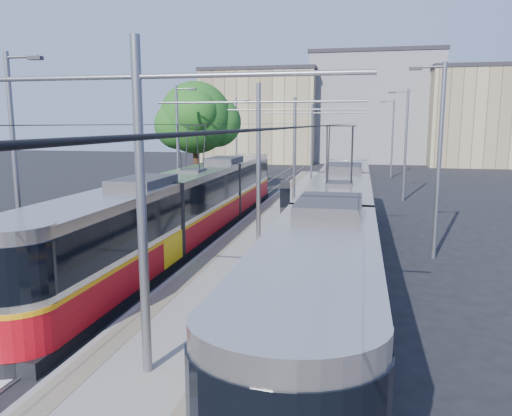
# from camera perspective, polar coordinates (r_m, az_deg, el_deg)

# --- Properties ---
(ground) EXTENTS (160.00, 160.00, 0.00)m
(ground) POSITION_cam_1_polar(r_m,az_deg,el_deg) (15.15, -5.94, -12.09)
(ground) COLOR black
(ground) RESTS_ON ground
(platform) EXTENTS (4.00, 50.00, 0.30)m
(platform) POSITION_cam_1_polar(r_m,az_deg,el_deg) (31.17, 3.59, -0.42)
(platform) COLOR gray
(platform) RESTS_ON ground
(tactile_strip_left) EXTENTS (0.70, 50.00, 0.01)m
(tactile_strip_left) POSITION_cam_1_polar(r_m,az_deg,el_deg) (31.38, 0.98, -0.05)
(tactile_strip_left) COLOR gray
(tactile_strip_left) RESTS_ON platform
(tactile_strip_right) EXTENTS (0.70, 50.00, 0.01)m
(tactile_strip_right) POSITION_cam_1_polar(r_m,az_deg,el_deg) (30.97, 6.25, -0.24)
(tactile_strip_right) COLOR gray
(tactile_strip_right) RESTS_ON platform
(rails) EXTENTS (8.71, 70.00, 0.03)m
(rails) POSITION_cam_1_polar(r_m,az_deg,el_deg) (31.19, 3.59, -0.67)
(rails) COLOR gray
(rails) RESTS_ON ground
(track_arrow) EXTENTS (1.20, 5.00, 0.01)m
(track_arrow) POSITION_cam_1_polar(r_m,az_deg,el_deg) (14.23, -24.29, -14.38)
(track_arrow) COLOR silver
(track_arrow) RESTS_ON ground
(tram_left) EXTENTS (2.43, 28.51, 5.50)m
(tram_left) POSITION_cam_1_polar(r_m,az_deg,el_deg) (24.66, -7.18, 0.51)
(tram_left) COLOR black
(tram_left) RESTS_ON ground
(tram_right) EXTENTS (2.43, 29.16, 5.50)m
(tram_right) POSITION_cam_1_polar(r_m,az_deg,el_deg) (19.43, 9.35, -1.57)
(tram_right) COLOR black
(tram_right) RESTS_ON ground
(catenary) EXTENTS (9.20, 70.00, 7.00)m
(catenary) POSITION_cam_1_polar(r_m,az_deg,el_deg) (27.90, 2.84, 7.44)
(catenary) COLOR slate
(catenary) RESTS_ON platform
(street_lamps) EXTENTS (15.18, 38.22, 8.00)m
(street_lamps) POSITION_cam_1_polar(r_m,az_deg,el_deg) (34.68, 4.62, 7.29)
(street_lamps) COLOR slate
(street_lamps) RESTS_ON ground
(shelter) EXTENTS (0.70, 1.00, 2.05)m
(shelter) POSITION_cam_1_polar(r_m,az_deg,el_deg) (28.46, 3.33, 1.11)
(shelter) COLOR black
(shelter) RESTS_ON platform
(tree) EXTENTS (6.02, 5.56, 8.74)m
(tree) POSITION_cam_1_polar(r_m,az_deg,el_deg) (38.94, -6.30, 10.07)
(tree) COLOR #382314
(tree) RESTS_ON ground
(building_left) EXTENTS (16.32, 12.24, 13.19)m
(building_left) POSITION_cam_1_polar(r_m,az_deg,el_deg) (74.78, 0.77, 10.43)
(building_left) COLOR tan
(building_left) RESTS_ON ground
(building_centre) EXTENTS (18.36, 14.28, 15.55)m
(building_centre) POSITION_cam_1_polar(r_m,az_deg,el_deg) (77.43, 13.28, 11.03)
(building_centre) COLOR slate
(building_centre) RESTS_ON ground
(building_right) EXTENTS (14.28, 10.20, 12.87)m
(building_right) POSITION_cam_1_polar(r_m,az_deg,el_deg) (73.08, 24.54, 9.47)
(building_right) COLOR tan
(building_right) RESTS_ON ground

